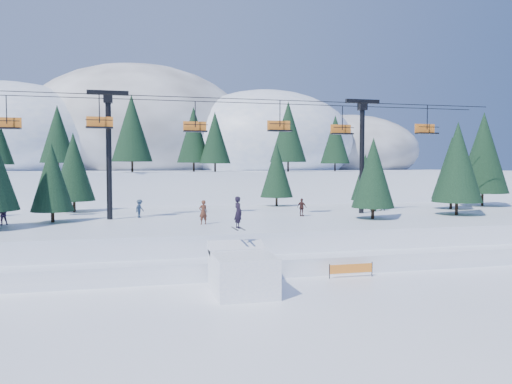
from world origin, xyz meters
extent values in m
plane|color=white|center=(0.00, 0.00, 0.00)|extent=(160.00, 160.00, 0.00)
cube|color=white|center=(0.00, 18.00, 1.25)|extent=(70.00, 22.00, 2.50)
cube|color=white|center=(0.00, 8.00, 0.55)|extent=(70.00, 6.00, 1.10)
cube|color=white|center=(0.00, 68.00, 3.00)|extent=(110.00, 60.00, 6.00)
ellipsoid|color=white|center=(-28.00, 72.00, 11.45)|extent=(36.00, 32.40, 19.80)
ellipsoid|color=#605B59|center=(-6.00, 78.00, 13.26)|extent=(44.00, 39.60, 26.40)
ellipsoid|color=white|center=(18.00, 70.00, 11.42)|extent=(34.00, 30.60, 19.72)
ellipsoid|color=#605B59|center=(38.00, 76.00, 10.12)|extent=(30.00, 27.00, 15.00)
cylinder|color=black|center=(-7.19, 39.65, 6.67)|extent=(0.26, 0.26, 1.33)
cone|color=#1B3D23|center=(-7.19, 39.65, 11.43)|extent=(4.95, 4.95, 8.19)
cylinder|color=black|center=(3.64, 42.94, 6.56)|extent=(0.26, 0.26, 1.13)
cone|color=#1B3D23|center=(3.64, 42.94, 10.60)|extent=(4.19, 4.19, 6.94)
cylinder|color=black|center=(13.36, 41.12, 6.67)|extent=(0.26, 0.26, 1.33)
cone|color=#1B3D23|center=(13.36, 41.12, 11.43)|extent=(4.95, 4.95, 8.19)
cylinder|color=black|center=(-16.31, 43.89, 6.59)|extent=(0.26, 0.26, 1.19)
cone|color=#1B3D23|center=(-16.31, 43.89, 10.84)|extent=(4.42, 4.42, 7.30)
cylinder|color=black|center=(21.78, 44.88, 6.58)|extent=(0.26, 0.26, 1.15)
cone|color=#1B3D23|center=(21.78, 44.88, 10.70)|extent=(4.29, 4.29, 7.09)
cylinder|color=black|center=(1.03, 45.05, 6.62)|extent=(0.26, 0.26, 1.24)
cone|color=#1B3D23|center=(1.03, 45.05, 11.06)|extent=(4.62, 4.62, 7.64)
cube|color=white|center=(-1.57, 2.08, 1.06)|extent=(3.15, 3.89, 2.13)
cube|color=white|center=(-1.57, 3.74, 2.18)|extent=(3.15, 1.36, 0.76)
imported|color=black|center=(-1.47, 3.68, 4.20)|extent=(0.56, 0.73, 1.79)
cube|color=black|center=(-1.67, 3.68, 3.29)|extent=(0.11, 1.65, 0.03)
cube|color=black|center=(-1.27, 3.68, 3.29)|extent=(0.11, 1.65, 0.03)
cylinder|color=black|center=(-9.00, 18.00, 7.50)|extent=(0.44, 0.44, 10.00)
cube|color=black|center=(-9.00, 18.00, 12.60)|extent=(3.20, 0.35, 0.35)
cube|color=black|center=(-9.00, 18.00, 12.15)|extent=(0.70, 0.70, 0.70)
cylinder|color=black|center=(13.00, 18.00, 7.50)|extent=(0.44, 0.44, 10.00)
cube|color=black|center=(13.00, 18.00, 12.60)|extent=(3.20, 0.35, 0.35)
cube|color=black|center=(13.00, 18.00, 12.15)|extent=(0.70, 0.70, 0.70)
cylinder|color=black|center=(2.00, 16.80, 12.30)|extent=(46.00, 0.06, 0.06)
cylinder|color=black|center=(2.00, 19.20, 12.30)|extent=(46.00, 0.06, 0.06)
cylinder|color=black|center=(-16.69, 19.20, 11.20)|extent=(0.08, 0.08, 2.20)
cube|color=black|center=(-16.69, 19.20, 9.75)|extent=(2.00, 0.75, 0.12)
cube|color=orange|center=(-16.69, 19.58, 10.20)|extent=(2.00, 0.10, 0.85)
cylinder|color=black|center=(-16.69, 18.85, 10.30)|extent=(2.00, 0.06, 0.06)
cylinder|color=black|center=(-9.60, 16.80, 11.20)|extent=(0.08, 0.08, 2.20)
cube|color=black|center=(-9.60, 16.80, 9.75)|extent=(2.00, 0.75, 0.12)
cube|color=orange|center=(-9.60, 17.18, 10.20)|extent=(2.00, 0.10, 0.85)
cylinder|color=black|center=(-9.60, 16.45, 10.30)|extent=(2.00, 0.06, 0.06)
cylinder|color=black|center=(-1.92, 19.20, 11.20)|extent=(0.08, 0.08, 2.20)
cube|color=black|center=(-1.92, 19.20, 9.75)|extent=(2.00, 0.75, 0.12)
cube|color=orange|center=(-1.92, 19.58, 10.20)|extent=(2.00, 0.10, 0.85)
cylinder|color=black|center=(-1.92, 18.85, 10.30)|extent=(2.00, 0.06, 0.06)
cylinder|color=black|center=(4.89, 16.80, 11.20)|extent=(0.08, 0.08, 2.20)
cube|color=black|center=(4.89, 16.80, 9.75)|extent=(2.00, 0.75, 0.12)
cube|color=orange|center=(4.89, 17.18, 10.20)|extent=(2.00, 0.10, 0.85)
cylinder|color=black|center=(4.89, 16.45, 10.30)|extent=(2.00, 0.06, 0.06)
cylinder|color=black|center=(11.60, 19.20, 11.20)|extent=(0.08, 0.08, 2.20)
cube|color=black|center=(11.60, 19.20, 9.75)|extent=(2.00, 0.75, 0.12)
cube|color=orange|center=(11.60, 19.58, 10.20)|extent=(2.00, 0.10, 0.85)
cylinder|color=black|center=(11.60, 18.85, 10.30)|extent=(2.00, 0.06, 0.06)
cylinder|color=black|center=(18.83, 16.80, 11.20)|extent=(0.08, 0.08, 2.20)
cube|color=black|center=(18.83, 16.80, 9.75)|extent=(2.00, 0.75, 0.12)
cube|color=orange|center=(18.83, 17.18, 10.20)|extent=(2.00, 0.10, 0.85)
cylinder|color=black|center=(18.83, 16.45, 10.30)|extent=(2.00, 0.06, 0.06)
cylinder|color=black|center=(20.35, 14.44, 3.07)|extent=(0.26, 0.26, 1.14)
cone|color=#1B3D23|center=(20.35, 14.44, 7.14)|extent=(4.24, 4.24, 7.01)
cylinder|color=black|center=(23.68, 19.95, 3.00)|extent=(0.26, 0.26, 1.01)
cone|color=#1B3D23|center=(23.68, 19.95, 6.61)|extent=(3.75, 3.75, 6.20)
cylinder|color=black|center=(29.31, 22.43, 3.20)|extent=(0.26, 0.26, 1.41)
cone|color=#1B3D23|center=(29.31, 22.43, 8.22)|extent=(5.22, 5.22, 8.63)
cylinder|color=black|center=(16.11, 23.58, 2.89)|extent=(0.26, 0.26, 0.77)
cone|color=#1B3D23|center=(16.11, 23.58, 5.65)|extent=(2.88, 2.88, 4.76)
cylinder|color=black|center=(-12.52, 25.73, 3.02)|extent=(0.26, 0.26, 1.04)
cone|color=#1B3D23|center=(-12.52, 25.73, 6.73)|extent=(3.86, 3.86, 6.38)
cylinder|color=black|center=(7.84, 27.81, 2.97)|extent=(0.26, 0.26, 0.95)
cone|color=#1B3D23|center=(7.84, 27.81, 6.35)|extent=(3.51, 3.51, 5.81)
cylinder|color=black|center=(-13.13, 16.83, 2.93)|extent=(0.26, 0.26, 0.85)
cone|color=#1B3D23|center=(-13.13, 16.83, 5.96)|extent=(3.16, 3.16, 5.22)
cylinder|color=black|center=(11.69, 13.23, 2.96)|extent=(0.26, 0.26, 0.92)
cone|color=#1B3D23|center=(11.69, 13.23, 6.26)|extent=(3.43, 3.43, 5.68)
imported|color=#1E3927|center=(14.98, 19.52, 3.43)|extent=(1.00, 0.76, 1.85)
imported|color=#2D3F56|center=(-6.65, 18.63, 3.26)|extent=(1.04, 1.13, 1.53)
imported|color=#572D1E|center=(-2.18, 12.80, 3.39)|extent=(0.74, 0.59, 1.78)
imported|color=#381E1B|center=(6.83, 16.68, 3.27)|extent=(0.86, 0.93, 1.53)
imported|color=#3B2642|center=(-16.44, 16.01, 3.29)|extent=(0.92, 0.82, 1.57)
imported|color=#1B301C|center=(16.02, 19.93, 3.26)|extent=(0.80, 0.58, 1.53)
cylinder|color=black|center=(4.26, 4.21, 0.45)|extent=(0.06, 0.06, 0.90)
cylinder|color=black|center=(7.06, 4.21, 0.45)|extent=(0.06, 0.06, 0.90)
cube|color=orange|center=(5.66, 4.21, 0.55)|extent=(2.80, 0.04, 0.55)
cylinder|color=black|center=(10.81, 6.66, 0.45)|extent=(0.06, 0.06, 0.90)
cylinder|color=black|center=(13.56, 6.17, 0.45)|extent=(0.06, 0.06, 0.90)
cube|color=orange|center=(12.19, 6.42, 0.55)|extent=(2.76, 0.53, 0.55)
camera|label=1|loc=(-7.20, -23.55, 6.80)|focal=35.00mm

